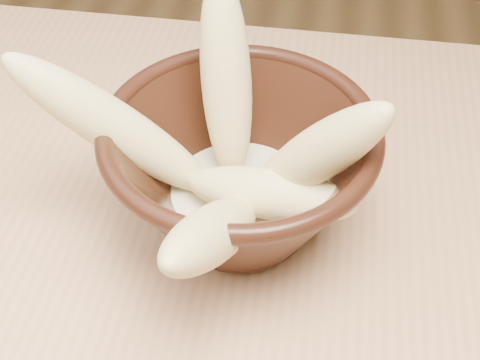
# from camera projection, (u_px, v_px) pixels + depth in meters

# --- Properties ---
(table) EXTENTS (1.20, 0.80, 0.75)m
(table) POSITION_uv_depth(u_px,v_px,m) (137.00, 331.00, 0.62)
(table) COLOR tan
(table) RESTS_ON ground
(bowl) EXTENTS (0.22, 0.22, 0.12)m
(bowl) POSITION_uv_depth(u_px,v_px,m) (240.00, 171.00, 0.55)
(bowl) COLOR black
(bowl) RESTS_ON table
(milk_puddle) EXTENTS (0.13, 0.13, 0.02)m
(milk_puddle) POSITION_uv_depth(u_px,v_px,m) (240.00, 196.00, 0.57)
(milk_puddle) COLOR beige
(milk_puddle) RESTS_ON bowl
(banana_upright) EXTENTS (0.07, 0.11, 0.18)m
(banana_upright) POSITION_uv_depth(u_px,v_px,m) (226.00, 80.00, 0.54)
(banana_upright) COLOR #D2C37C
(banana_upright) RESTS_ON bowl
(banana_left) EXTENTS (0.18, 0.06, 0.16)m
(banana_left) POSITION_uv_depth(u_px,v_px,m) (115.00, 128.00, 0.53)
(banana_left) COLOR #D2C37C
(banana_left) RESTS_ON bowl
(banana_right) EXTENTS (0.14, 0.09, 0.16)m
(banana_right) POSITION_uv_depth(u_px,v_px,m) (317.00, 155.00, 0.51)
(banana_right) COLOR #D2C37C
(banana_right) RESTS_ON bowl
(banana_across) EXTENTS (0.15, 0.06, 0.05)m
(banana_across) POSITION_uv_depth(u_px,v_px,m) (271.00, 194.00, 0.53)
(banana_across) COLOR #D2C37C
(banana_across) RESTS_ON bowl
(banana_front) EXTENTS (0.07, 0.17, 0.14)m
(banana_front) POSITION_uv_depth(u_px,v_px,m) (213.00, 233.00, 0.47)
(banana_front) COLOR #D2C37C
(banana_front) RESTS_ON bowl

